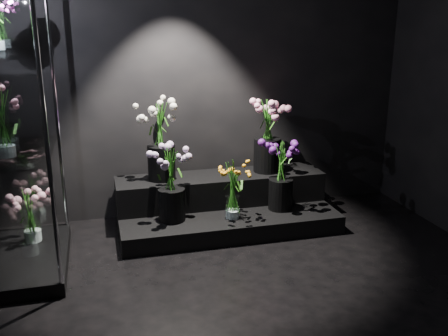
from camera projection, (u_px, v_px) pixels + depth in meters
name	position (u px, v px, depth m)	size (l,w,h in m)	color
floor	(273.00, 317.00, 3.25)	(4.00, 4.00, 0.00)	black
wall_back	(205.00, 70.00, 4.70)	(4.00, 4.00, 0.00)	black
display_riser	(224.00, 204.00, 4.71)	(1.97, 0.88, 0.44)	black
display_case	(6.00, 115.00, 3.55)	(0.66, 1.09, 2.41)	black
bouquet_orange_bells	(233.00, 188.00, 4.36)	(0.30, 0.30, 0.54)	white
bouquet_lilac	(171.00, 179.00, 4.29)	(0.44, 0.44, 0.65)	black
bouquet_purple	(281.00, 171.00, 4.54)	(0.35, 0.35, 0.64)	black
bouquet_cream_roses	(160.00, 136.00, 4.50)	(0.48, 0.48, 0.71)	black
bouquet_pink_roses	(267.00, 132.00, 4.75)	(0.40, 0.40, 0.69)	black
bouquet_case_pink	(2.00, 122.00, 3.42)	(0.38, 0.38, 0.47)	white
bouquet_case_base_pink	(30.00, 213.00, 4.03)	(0.41, 0.41, 0.45)	white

